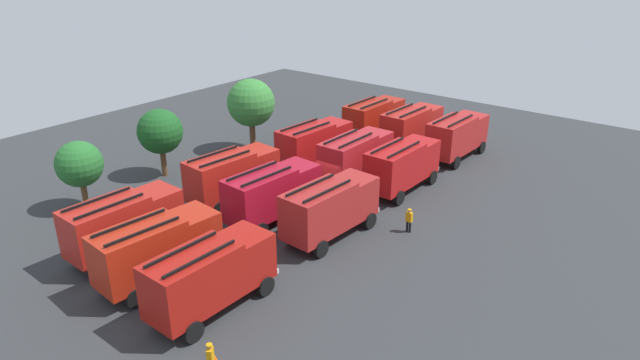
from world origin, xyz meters
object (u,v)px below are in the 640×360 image
Objects in this scene: fire_truck_3 at (457,135)px; tree_2 at (251,103)px; firefighter_2 at (477,131)px; fire_truck_8 at (124,222)px; fire_truck_9 at (232,174)px; fire_truck_2 at (402,164)px; fire_truck_1 at (330,207)px; fire_truck_0 at (210,274)px; traffic_cone_0 at (214,359)px; fire_truck_7 at (412,125)px; fire_truck_10 at (314,143)px; tree_1 at (160,132)px; traffic_cone_1 at (214,193)px; fire_truck_5 at (272,192)px; firefighter_1 at (316,185)px; firefighter_3 at (211,358)px; fire_truck_6 at (356,155)px; fire_truck_11 at (374,117)px; tree_0 at (79,164)px; fire_truck_4 at (157,247)px; firefighter_0 at (409,219)px.

fire_truck_3 is 18.24m from tree_2.
tree_2 is at bearing -91.92° from firefighter_2.
fire_truck_8 is 0.98× the size of fire_truck_9.
fire_truck_1 is at bearing -178.13° from fire_truck_2.
fire_truck_8 is at bearing 86.73° from fire_truck_0.
fire_truck_1 is at bearing 13.99° from traffic_cone_0.
firefighter_2 is at bearing -34.14° from fire_truck_7.
tree_1 reaches higher than fire_truck_10.
tree_1 is 9.90× the size of traffic_cone_1.
fire_truck_5 is (-0.60, 4.41, 0.00)m from fire_truck_1.
firefighter_1 is 19.17m from firefighter_3.
fire_truck_6 is 9.92m from fire_truck_9.
fire_truck_0 is at bearing -120.22° from tree_1.
tree_2 is at bearing 63.91° from fire_truck_1.
fire_truck_7 is 1.31× the size of tree_1.
traffic_cone_0 is at bearing -158.30° from fire_truck_11.
fire_truck_10 is at bearing -42.80° from tree_1.
fire_truck_5 reaches higher than firefighter_3.
tree_0 reaches higher than traffic_cone_1.
fire_truck_0 is at bearing -178.61° from fire_truck_3.
fire_truck_1 is 0.99× the size of fire_truck_9.
fire_truck_5 is (-9.74, 4.26, 0.00)m from fire_truck_2.
fire_truck_4 and fire_truck_11 have the same top height.
fire_truck_1 is 10.83m from fire_truck_4.
fire_truck_5 is 14.41m from traffic_cone_0.
fire_truck_10 is at bearing 24.81° from fire_truck_0.
fire_truck_10 is at bearing 22.49° from firefighter_1.
fire_truck_1 is 1.01× the size of fire_truck_8.
fire_truck_7 is at bearing -148.89° from firefighter_0.
fire_truck_6 is at bearing -176.19° from fire_truck_7.
fire_truck_10 is at bearing 16.84° from fire_truck_4.
fire_truck_9 is (-18.08, 4.39, 0.00)m from fire_truck_7.
tree_1 is at bearing 156.66° from fire_truck_11.
tree_1 is (-8.79, 12.74, 1.58)m from fire_truck_6.
fire_truck_0 is at bearing -92.59° from fire_truck_8.
tree_1 is at bearing 147.30° from fire_truck_7.
fire_truck_7 and fire_truck_10 have the same top height.
fire_truck_1 is 1.01× the size of fire_truck_7.
fire_truck_7 is at bearing -20.72° from fire_truck_10.
firefighter_2 is (33.50, -3.98, -1.19)m from fire_truck_4.
fire_truck_1 is 12.23m from fire_truck_10.
firefighter_1 is at bearing -99.05° from firefighter_3.
fire_truck_9 is at bearing 151.17° from fire_truck_6.
fire_truck_1 is 1.02× the size of fire_truck_6.
traffic_cone_0 is at bearing -170.42° from fire_truck_2.
firefighter_1 is 19.81m from firefighter_2.
firefighter_2 reaches higher than firefighter_3.
fire_truck_2 is 12.91× the size of traffic_cone_1.
firefighter_0 is at bearing -73.73° from traffic_cone_1.
traffic_cone_0 is (0.48, 0.38, -0.59)m from firefighter_3.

